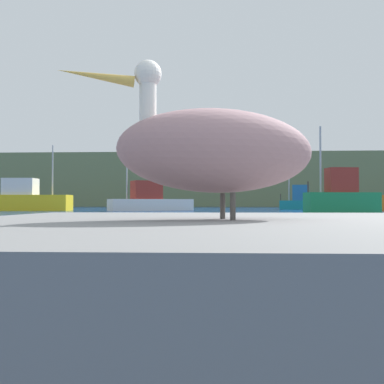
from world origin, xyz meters
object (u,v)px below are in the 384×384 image
(pelican, at_px, (216,149))
(fishing_boat_teal, at_px, (302,201))
(fishing_boat_white, at_px, (150,200))
(fishing_boat_green, at_px, (341,197))
(fishing_boat_yellow, at_px, (25,199))

(pelican, distance_m, fishing_boat_teal, 42.91)
(fishing_boat_white, xyz_separation_m, fishing_boat_teal, (15.03, 6.92, -0.03))
(fishing_boat_teal, bearing_deg, pelican, 88.71)
(fishing_boat_green, bearing_deg, pelican, 63.92)
(fishing_boat_white, relative_size, fishing_boat_yellow, 0.98)
(fishing_boat_white, bearing_deg, fishing_boat_yellow, -23.77)
(pelican, relative_size, fishing_boat_white, 0.19)
(pelican, height_order, fishing_boat_white, fishing_boat_white)
(fishing_boat_yellow, bearing_deg, pelican, -66.90)
(fishing_boat_green, relative_size, fishing_boat_white, 0.74)
(fishing_boat_white, bearing_deg, fishing_boat_teal, 176.68)
(fishing_boat_green, distance_m, fishing_boat_white, 17.16)
(fishing_boat_white, distance_m, fishing_boat_yellow, 11.03)
(pelican, xyz_separation_m, fishing_boat_white, (-5.57, 34.93, -0.16))
(pelican, relative_size, fishing_boat_yellow, 0.18)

